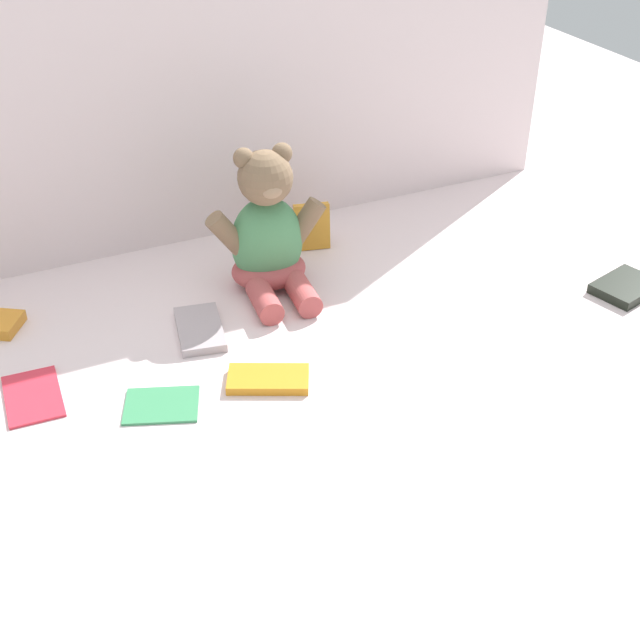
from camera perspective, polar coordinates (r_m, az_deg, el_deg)
The scene contains 9 objects.
ground_plane at distance 1.44m, azimuth -2.14°, elevation -1.43°, with size 3.20×3.20×0.00m, color silver.
backdrop_drape at distance 1.65m, azimuth -8.42°, elevation 15.88°, with size 1.56×0.03×0.66m, color silver.
teddy_bear at distance 1.54m, azimuth -3.44°, elevation 5.48°, with size 0.22×0.20×0.27m.
book_case_0 at distance 1.34m, azimuth -3.45°, elevation -3.92°, with size 0.07×0.13×0.01m, color orange.
book_case_2 at distance 1.66m, azimuth 19.56°, elevation 2.07°, with size 0.08×0.12×0.02m, color black.
book_case_3 at distance 1.39m, azimuth -18.46°, elevation -4.73°, with size 0.08×0.13×0.01m, color red.
book_case_4 at distance 1.69m, azimuth -0.55°, elevation 6.20°, with size 0.07×0.02×0.09m, color orange.
book_case_5 at distance 1.47m, azimuth -7.95°, elevation -0.61°, with size 0.07×0.13×0.01m, color #A19498.
book_case_6 at distance 1.32m, azimuth -10.44°, elevation -5.48°, with size 0.08×0.11×0.01m, color #398A56.
Camera 1 is at (-0.45, -1.09, 0.83)m, focal length 48.41 mm.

